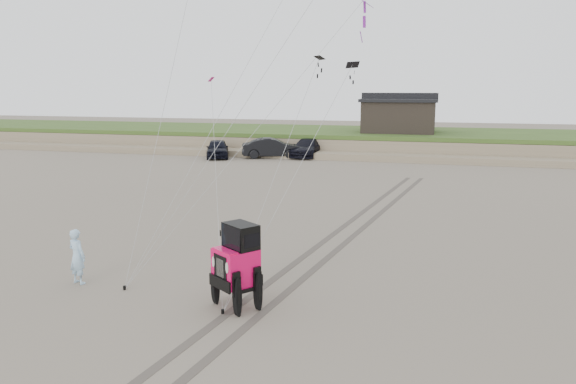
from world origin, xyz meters
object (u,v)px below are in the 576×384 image
at_px(cabin, 399,114).
at_px(truck_c, 307,148).
at_px(man, 77,256).
at_px(jeep, 236,275).
at_px(truck_a, 217,149).
at_px(truck_b, 272,148).

xyz_separation_m(cabin, truck_c, (-6.84, -5.42, -2.51)).
xyz_separation_m(truck_c, man, (0.32, -30.70, 0.09)).
relative_size(cabin, jeep, 1.35).
distance_m(cabin, truck_a, 15.96).
xyz_separation_m(cabin, truck_a, (-13.67, -7.85, -2.51)).
bearing_deg(truck_a, man, -97.12).
relative_size(truck_b, truck_c, 0.95).
distance_m(cabin, jeep, 36.71).
bearing_deg(truck_c, truck_b, -148.93).
distance_m(truck_a, truck_c, 7.25).
xyz_separation_m(cabin, jeep, (-1.47, -36.60, -2.36)).
distance_m(truck_c, jeep, 31.65).
xyz_separation_m(truck_c, jeep, (5.37, -31.19, 0.15)).
relative_size(truck_c, jeep, 1.06).
height_order(cabin, truck_b, cabin).
relative_size(truck_a, man, 2.61).
xyz_separation_m(truck_b, man, (2.89, -29.26, 0.03)).
height_order(cabin, truck_c, cabin).
bearing_deg(truck_c, man, -87.67).
relative_size(truck_c, man, 3.08).
xyz_separation_m(truck_b, jeep, (7.94, -29.74, 0.09)).
bearing_deg(jeep, man, -149.24).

